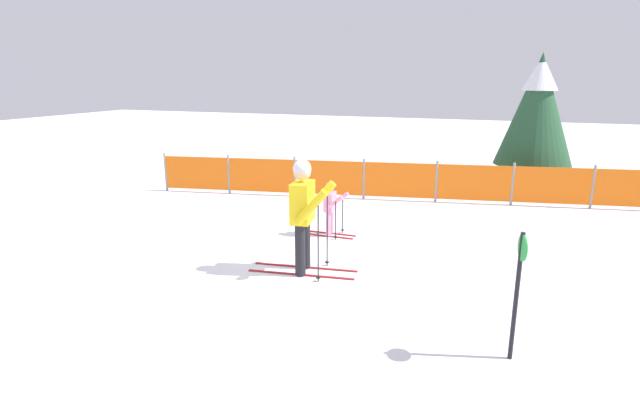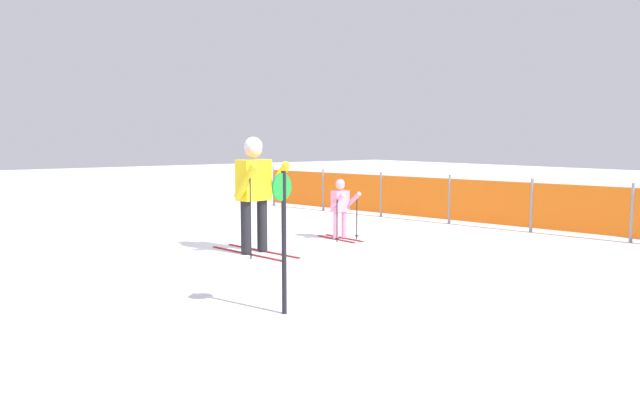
% 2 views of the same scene
% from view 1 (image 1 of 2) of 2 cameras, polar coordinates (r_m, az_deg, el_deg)
% --- Properties ---
extents(ground_plane, '(60.00, 60.00, 0.00)m').
position_cam_1_polar(ground_plane, '(8.36, -3.26, -6.77)').
color(ground_plane, white).
extents(skier_adult, '(1.75, 0.82, 1.82)m').
position_cam_1_polar(skier_adult, '(7.73, -1.85, -0.10)').
color(skier_adult, maroon).
rests_on(skier_adult, ground_plane).
extents(skier_child, '(1.01, 0.53, 1.08)m').
position_cam_1_polar(skier_child, '(9.65, 1.24, 0.11)').
color(skier_child, maroon).
rests_on(skier_child, ground_plane).
extents(safety_fence, '(12.39, 2.31, 1.03)m').
position_cam_1_polar(safety_fence, '(12.60, 9.10, 2.88)').
color(safety_fence, gray).
rests_on(safety_fence, ground_plane).
extents(conifer_far, '(1.95, 1.95, 3.62)m').
position_cam_1_polar(conifer_far, '(14.21, 23.61, 10.19)').
color(conifer_far, '#4C3823').
rests_on(conifer_far, ground_plane).
extents(trail_marker, '(0.09, 0.28, 1.47)m').
position_cam_1_polar(trail_marker, '(5.77, 21.69, -8.23)').
color(trail_marker, black).
rests_on(trail_marker, ground_plane).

